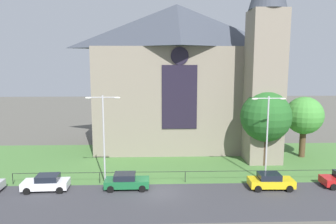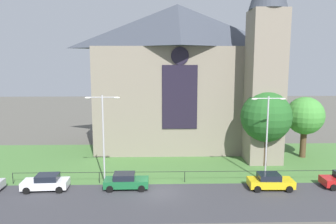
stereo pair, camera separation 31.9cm
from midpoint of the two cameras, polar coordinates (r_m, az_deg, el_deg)
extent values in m
plane|color=#56544C|center=(40.16, -1.82, -8.58)|extent=(160.00, 160.00, 0.00)
cube|color=#38383D|center=(28.91, -1.76, -15.57)|extent=(120.00, 8.00, 0.01)
cube|color=#477538|center=(38.25, -1.81, -9.45)|extent=(120.00, 20.00, 0.01)
cube|color=gray|center=(46.17, 1.33, 2.54)|extent=(22.00, 12.00, 14.00)
pyramid|color=#383D47|center=(46.22, 1.37, 14.97)|extent=(22.00, 12.00, 6.00)
cube|color=black|center=(40.09, 1.82, 2.64)|extent=(4.40, 0.16, 8.00)
cylinder|color=black|center=(39.90, 1.86, 9.95)|extent=(2.20, 0.15, 2.20)
cube|color=gray|center=(40.00, 16.51, 4.15)|extent=(4.00, 4.00, 18.00)
cylinder|color=black|center=(32.80, 2.80, -10.54)|extent=(34.27, 0.05, 0.05)
cylinder|color=black|center=(35.93, -26.12, -10.63)|extent=(0.07, 0.07, 1.10)
cylinder|color=black|center=(33.41, -12.31, -11.37)|extent=(0.06, 0.07, 1.10)
cylinder|color=black|center=(32.98, 2.80, -11.44)|extent=(0.07, 0.07, 1.10)
cylinder|color=black|center=(34.73, 17.29, -10.78)|extent=(0.07, 0.07, 1.10)
cylinder|color=#4C3823|center=(44.57, 22.59, -5.11)|extent=(0.75, 0.75, 3.61)
sphere|color=#428C38|center=(43.90, 22.85, -0.56)|extent=(4.74, 4.74, 4.74)
cylinder|color=#423021|center=(39.62, 16.51, -6.48)|extent=(0.92, 0.92, 3.59)
sphere|color=#235B23|center=(38.80, 16.76, -0.78)|extent=(5.85, 5.85, 5.85)
cylinder|color=#B2B2B7|center=(32.12, -11.60, -4.94)|extent=(0.16, 0.16, 8.84)
cylinder|color=#B2B2B7|center=(31.55, -13.08, 2.55)|extent=(1.40, 0.10, 0.10)
cylinder|color=#B2B2B7|center=(31.31, -10.57, 2.58)|extent=(1.40, 0.10, 0.10)
ellipsoid|color=white|center=(31.69, -14.32, 2.44)|extent=(0.57, 0.26, 0.20)
ellipsoid|color=white|center=(31.21, -9.29, 2.50)|extent=(0.57, 0.26, 0.20)
cylinder|color=#B2B2B7|center=(33.45, 16.91, -4.74)|extent=(0.16, 0.16, 8.69)
cylinder|color=#B2B2B7|center=(32.56, 16.05, 2.34)|extent=(1.40, 0.10, 0.10)
cylinder|color=#B2B2B7|center=(33.02, 18.37, 2.32)|extent=(1.40, 0.10, 0.10)
ellipsoid|color=white|center=(32.35, 14.87, 2.26)|extent=(0.57, 0.26, 0.20)
ellipsoid|color=white|center=(33.27, 19.49, 2.23)|extent=(0.57, 0.26, 0.20)
cylinder|color=black|center=(35.51, -28.00, -11.38)|extent=(0.64, 0.23, 0.64)
cube|color=silver|center=(33.05, -21.15, -11.87)|extent=(4.27, 1.98, 0.70)
cube|color=black|center=(32.78, -20.87, -10.86)|extent=(2.07, 1.68, 0.55)
cylinder|color=black|center=(32.80, -24.10, -12.74)|extent=(0.65, 0.25, 0.64)
cylinder|color=black|center=(34.39, -23.08, -11.69)|extent=(0.65, 0.25, 0.64)
cylinder|color=black|center=(31.95, -19.00, -13.03)|extent=(0.65, 0.25, 0.64)
cylinder|color=black|center=(33.57, -18.22, -11.92)|extent=(0.65, 0.25, 0.64)
cube|color=#196033|center=(31.57, -7.58, -12.32)|extent=(4.21, 1.83, 0.70)
cube|color=black|center=(31.37, -7.97, -11.25)|extent=(2.01, 1.61, 0.55)
cylinder|color=black|center=(32.41, -4.77, -12.26)|extent=(0.64, 0.22, 0.64)
cylinder|color=black|center=(30.74, -4.91, -13.45)|extent=(0.64, 0.22, 0.64)
cylinder|color=black|center=(32.67, -10.05, -12.19)|extent=(0.64, 0.22, 0.64)
cylinder|color=black|center=(31.01, -10.50, -13.36)|extent=(0.64, 0.22, 0.64)
cube|color=gold|center=(32.80, 17.56, -11.85)|extent=(4.25, 1.91, 0.70)
cube|color=black|center=(32.53, 17.27, -10.83)|extent=(2.04, 1.65, 0.55)
cylinder|color=black|center=(34.16, 19.47, -11.63)|extent=(0.65, 0.24, 0.64)
cylinder|color=black|center=(32.58, 20.56, -12.68)|extent=(0.65, 0.24, 0.64)
cylinder|color=black|center=(33.30, 14.60, -11.94)|extent=(0.65, 0.24, 0.64)
cylinder|color=black|center=(31.68, 15.45, -13.05)|extent=(0.65, 0.24, 0.64)
cylinder|color=black|center=(34.66, 27.12, -11.79)|extent=(0.64, 0.23, 0.64)
cylinder|color=black|center=(36.16, 25.78, -10.87)|extent=(0.64, 0.23, 0.64)
camera|label=1|loc=(0.16, -90.25, -0.04)|focal=34.28mm
camera|label=2|loc=(0.16, 89.75, 0.04)|focal=34.28mm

